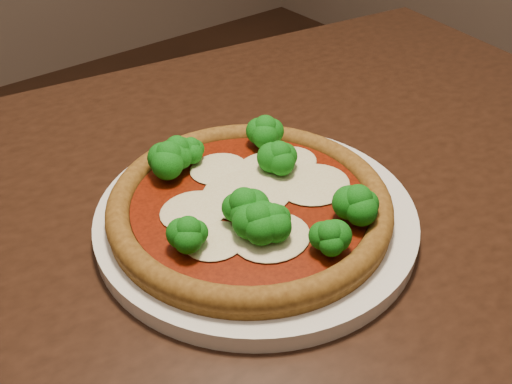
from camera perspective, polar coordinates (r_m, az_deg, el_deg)
dining_table at (r=0.68m, az=0.05°, el=-7.91°), size 1.20×0.92×0.75m
plate at (r=0.57m, az=0.00°, el=-2.47°), size 0.32×0.32×0.02m
pizza at (r=0.56m, az=-0.58°, el=-0.70°), size 0.28×0.28×0.06m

